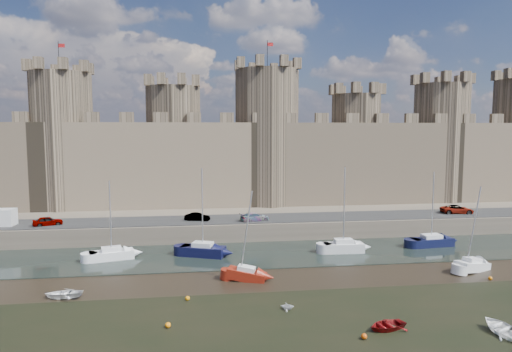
% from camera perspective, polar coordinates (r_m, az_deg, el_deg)
% --- Properties ---
extents(ground, '(160.00, 160.00, 0.00)m').
position_cam_1_polar(ground, '(35.61, 10.75, -19.89)').
color(ground, black).
rests_on(ground, ground).
extents(water_channel, '(160.00, 12.00, 0.08)m').
position_cam_1_polar(water_channel, '(57.47, 3.13, -9.66)').
color(water_channel, black).
rests_on(water_channel, ground).
extents(quay, '(160.00, 60.00, 2.50)m').
position_cam_1_polar(quay, '(92.08, -1.01, -2.98)').
color(quay, '#4C443A').
rests_on(quay, ground).
extents(road, '(160.00, 7.00, 0.10)m').
position_cam_1_polar(road, '(66.48, 1.55, -5.29)').
color(road, black).
rests_on(road, quay).
extents(castle, '(108.50, 11.00, 29.00)m').
position_cam_1_polar(castle, '(79.08, -0.49, 3.16)').
color(castle, '#42382B').
rests_on(castle, quay).
extents(car_0, '(4.04, 2.68, 1.28)m').
position_cam_1_polar(car_0, '(67.44, -24.59, -5.16)').
color(car_0, gray).
rests_on(car_0, quay).
extents(car_1, '(3.71, 2.13, 1.16)m').
position_cam_1_polar(car_1, '(65.08, -7.35, -5.10)').
color(car_1, gray).
rests_on(car_1, quay).
extents(car_2, '(4.46, 2.82, 1.20)m').
position_cam_1_polar(car_2, '(64.49, -0.17, -5.14)').
color(car_2, gray).
rests_on(car_2, quay).
extents(car_3, '(5.07, 2.84, 1.34)m').
position_cam_1_polar(car_3, '(76.46, 23.84, -3.85)').
color(car_3, gray).
rests_on(car_3, quay).
extents(sailboat_0, '(5.35, 3.16, 9.38)m').
position_cam_1_polar(sailboat_0, '(57.27, -17.60, -9.25)').
color(sailboat_0, silver).
rests_on(sailboat_0, ground).
extents(sailboat_1, '(5.76, 3.90, 10.75)m').
position_cam_1_polar(sailboat_1, '(56.39, -6.66, -9.15)').
color(sailboat_1, black).
rests_on(sailboat_1, ground).
extents(sailboat_2, '(5.03, 2.12, 10.69)m').
position_cam_1_polar(sailboat_2, '(58.70, 10.87, -8.61)').
color(sailboat_2, silver).
rests_on(sailboat_2, ground).
extents(sailboat_3, '(5.81, 2.79, 9.82)m').
position_cam_1_polar(sailboat_3, '(64.91, 21.06, -7.57)').
color(sailboat_3, black).
rests_on(sailboat_3, ground).
extents(sailboat_4, '(4.25, 2.68, 9.28)m').
position_cam_1_polar(sailboat_4, '(47.71, -1.19, -12.10)').
color(sailboat_4, maroon).
rests_on(sailboat_4, ground).
extents(sailboat_5, '(4.63, 3.23, 9.32)m').
position_cam_1_polar(sailboat_5, '(55.88, 25.40, -9.99)').
color(sailboat_5, silver).
rests_on(sailboat_5, ground).
extents(dinghy_2, '(2.73, 3.49, 0.66)m').
position_cam_1_polar(dinghy_2, '(40.80, 28.33, -16.56)').
color(dinghy_2, silver).
rests_on(dinghy_2, ground).
extents(dinghy_3, '(1.56, 1.49, 0.64)m').
position_cam_1_polar(dinghy_3, '(40.61, 3.90, -15.97)').
color(dinghy_3, silver).
rests_on(dinghy_3, ground).
extents(dinghy_4, '(3.72, 3.13, 0.66)m').
position_cam_1_polar(dinghy_4, '(38.42, 16.04, -17.49)').
color(dinghy_4, maroon).
rests_on(dinghy_4, ground).
extents(dinghy_6, '(3.86, 3.07, 0.72)m').
position_cam_1_polar(dinghy_6, '(46.63, -22.97, -13.45)').
color(dinghy_6, white).
rests_on(dinghy_6, ground).
extents(buoy_0, '(0.45, 0.45, 0.45)m').
position_cam_1_polar(buoy_0, '(37.96, -10.96, -17.83)').
color(buoy_0, orange).
rests_on(buoy_0, ground).
extents(buoy_1, '(0.43, 0.43, 0.43)m').
position_cam_1_polar(buoy_1, '(43.06, -8.56, -14.88)').
color(buoy_1, orange).
rests_on(buoy_1, ground).
extents(buoy_3, '(0.40, 0.40, 0.40)m').
position_cam_1_polar(buoy_3, '(53.56, 27.23, -11.30)').
color(buoy_3, '#C66408').
rests_on(buoy_3, ground).
extents(buoy_4, '(0.45, 0.45, 0.45)m').
position_cam_1_polar(buoy_4, '(36.46, 13.36, -18.92)').
color(buoy_4, '#C04508').
rests_on(buoy_4, ground).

